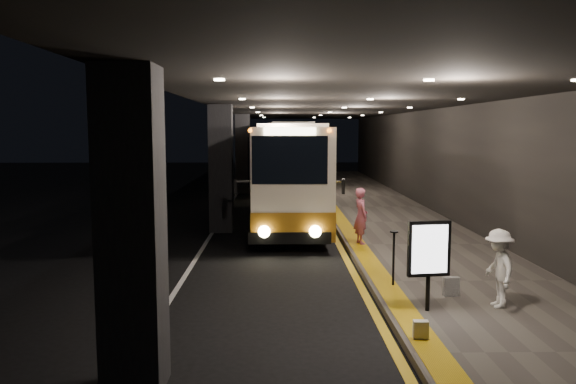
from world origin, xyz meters
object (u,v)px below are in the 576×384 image
object	(u,v)px
passenger_waiting_white	(499,268)
stanchion_post	(394,259)
coach_main	(287,178)
info_sign	(429,251)
coach_third	(282,150)
bag_plain	(421,330)
passenger_boarding	(361,216)
bag_polka	(451,286)
coach_second	(287,158)

from	to	relation	value
passenger_waiting_white	stanchion_post	size ratio (longest dim) A/B	1.26
coach_main	info_sign	distance (m)	11.25
coach_third	passenger_waiting_white	xyz separation A→B (m)	(3.88, -35.26, -0.98)
bag_plain	coach_main	bearing A→B (deg)	99.18
coach_third	passenger_boarding	size ratio (longest dim) A/B	7.51
coach_main	stanchion_post	xyz separation A→B (m)	(2.19, -9.24, -0.99)
passenger_boarding	passenger_waiting_white	world-z (taller)	passenger_boarding
bag_polka	passenger_waiting_white	bearing A→B (deg)	-47.07
bag_plain	passenger_waiting_white	bearing A→B (deg)	40.77
coach_second	bag_polka	bearing A→B (deg)	-85.12
bag_polka	stanchion_post	xyz separation A→B (m)	(-1.04, 0.77, 0.41)
coach_second	passenger_boarding	xyz separation A→B (m)	(1.94, -17.66, -0.85)
coach_main	stanchion_post	world-z (taller)	coach_main
passenger_waiting_white	info_sign	size ratio (longest dim) A/B	0.88
passenger_boarding	info_sign	size ratio (longest dim) A/B	0.98
coach_main	info_sign	world-z (taller)	coach_main
passenger_boarding	passenger_waiting_white	bearing A→B (deg)	-175.69
passenger_boarding	passenger_waiting_white	distance (m)	6.27
coach_second	stanchion_post	distance (m)	22.29
coach_third	bag_polka	size ratio (longest dim) A/B	32.52
passenger_boarding	stanchion_post	world-z (taller)	passenger_boarding
coach_main	passenger_waiting_white	world-z (taller)	coach_main
coach_third	info_sign	bearing A→B (deg)	-88.90
passenger_boarding	bag_plain	xyz separation A→B (m)	(-0.14, -7.66, -0.69)
passenger_boarding	bag_plain	bearing A→B (deg)	166.89
coach_third	passenger_boarding	bearing A→B (deg)	-88.74
passenger_boarding	stanchion_post	xyz separation A→B (m)	(0.05, -4.51, -0.24)
coach_main	coach_third	size ratio (longest dim) A/B	0.92
bag_plain	stanchion_post	distance (m)	3.18
info_sign	coach_third	bearing A→B (deg)	86.33
passenger_waiting_white	stanchion_post	xyz separation A→B (m)	(-1.71, 1.50, -0.16)
coach_second	bag_polka	world-z (taller)	coach_second
passenger_boarding	info_sign	bearing A→B (deg)	171.16
coach_second	bag_plain	xyz separation A→B (m)	(1.80, -25.31, -1.54)
bag_plain	passenger_boarding	bearing A→B (deg)	88.94
coach_main	stanchion_post	bearing A→B (deg)	-77.66
stanchion_post	info_sign	bearing A→B (deg)	-80.15
bag_plain	stanchion_post	bearing A→B (deg)	86.50
bag_polka	info_sign	world-z (taller)	info_sign
bag_polka	stanchion_post	bearing A→B (deg)	143.36
coach_third	passenger_boarding	xyz separation A→B (m)	(2.12, -29.25, -0.90)
coach_second	passenger_waiting_white	size ratio (longest dim) A/B	8.11
passenger_waiting_white	info_sign	bearing A→B (deg)	-81.56
coach_main	bag_polka	size ratio (longest dim) A/B	30.01
coach_third	bag_polka	distance (m)	34.72
passenger_boarding	bag_polka	xyz separation A→B (m)	(1.09, -5.29, -0.65)
passenger_boarding	info_sign	world-z (taller)	info_sign
coach_second	bag_polka	distance (m)	23.19
bag_polka	info_sign	distance (m)	1.54
bag_plain	info_sign	bearing A→B (deg)	70.93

